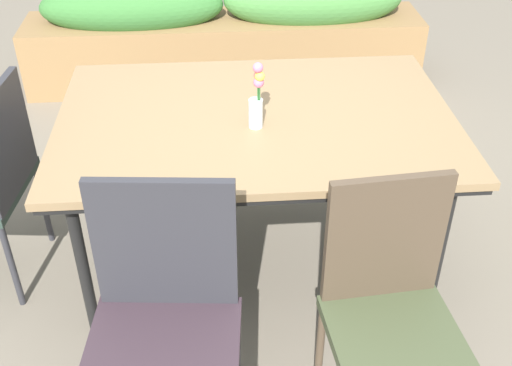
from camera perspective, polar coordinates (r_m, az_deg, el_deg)
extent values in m
plane|color=#756B5B|center=(2.96, -0.99, -7.47)|extent=(12.00, 12.00, 0.00)
cube|color=#8C704C|center=(2.59, 0.00, 5.79)|extent=(1.61, 1.09, 0.03)
cube|color=black|center=(2.61, 0.00, 5.25)|extent=(1.58, 1.06, 0.02)
cylinder|color=black|center=(2.51, -15.28, -7.36)|extent=(0.05, 0.05, 0.72)
cylinder|color=black|center=(2.60, 16.17, -5.76)|extent=(0.05, 0.05, 0.72)
cylinder|color=black|center=(3.19, -13.09, 3.04)|extent=(0.05, 0.05, 0.72)
cylinder|color=black|center=(3.26, 11.63, 4.03)|extent=(0.05, 0.05, 0.72)
cube|color=#362830|center=(2.02, -8.48, -15.22)|extent=(0.52, 0.52, 0.04)
cube|color=#2D2D33|center=(2.00, -8.23, -5.57)|extent=(0.45, 0.07, 0.49)
cylinder|color=#2D2D33|center=(2.32, -1.73, -14.98)|extent=(0.03, 0.03, 0.45)
cylinder|color=#2D2D33|center=(2.38, -12.59, -14.51)|extent=(0.03, 0.03, 0.45)
cube|color=#2D2D33|center=(2.72, -21.58, 3.45)|extent=(0.08, 0.45, 0.45)
cylinder|color=#2D2D33|center=(2.83, -21.11, -6.91)|extent=(0.03, 0.03, 0.44)
cylinder|color=#2D2D33|center=(3.13, -18.57, -1.74)|extent=(0.03, 0.03, 0.44)
cube|color=#424C31|center=(2.07, 12.44, -13.52)|extent=(0.44, 0.44, 0.04)
cube|color=#4C3D2D|center=(2.03, 11.53, -5.01)|extent=(0.39, 0.06, 0.47)
cylinder|color=#4C3D2D|center=(2.42, 14.39, -13.46)|extent=(0.03, 0.03, 0.47)
cylinder|color=#4C3D2D|center=(2.32, 5.74, -14.91)|extent=(0.03, 0.03, 0.47)
cylinder|color=silver|center=(2.48, -0.03, 6.28)|extent=(0.06, 0.06, 0.12)
cylinder|color=#2D662D|center=(2.43, 0.33, 8.08)|extent=(0.01, 0.00, 0.14)
sphere|color=#EFCC4C|center=(2.40, 0.34, 9.57)|extent=(0.04, 0.04, 0.04)
cylinder|color=#2D662D|center=(2.42, 0.17, 8.44)|extent=(0.01, 0.00, 0.18)
sphere|color=pink|center=(2.38, 0.18, 10.34)|extent=(0.04, 0.04, 0.04)
cylinder|color=#2D662D|center=(2.44, 0.24, 7.85)|extent=(0.01, 0.00, 0.11)
sphere|color=pink|center=(2.42, 0.24, 9.04)|extent=(0.04, 0.04, 0.04)
cylinder|color=#2D662D|center=(2.44, 0.17, 8.20)|extent=(0.01, 0.01, 0.14)
sphere|color=#DB4C56|center=(2.41, 0.17, 9.66)|extent=(0.03, 0.03, 0.03)
cube|color=olive|center=(4.50, -2.82, 11.82)|extent=(2.68, 0.49, 0.46)
ellipsoid|color=#387233|center=(4.41, -11.10, 15.32)|extent=(1.21, 0.44, 0.36)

